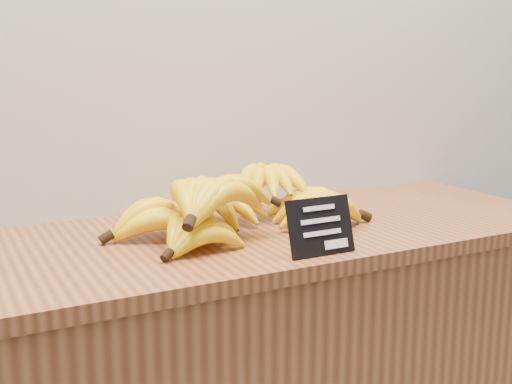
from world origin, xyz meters
name	(u,v)px	position (x,y,z in m)	size (l,w,h in m)	color
counter_top	(245,237)	(0.15, 2.75, 0.92)	(1.47, 0.54, 0.03)	#96552E
chalkboard_sign	(321,226)	(0.20, 2.53, 0.98)	(0.13, 0.01, 0.11)	black
banana_pile	(232,206)	(0.12, 2.75, 0.99)	(0.56, 0.37, 0.13)	yellow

